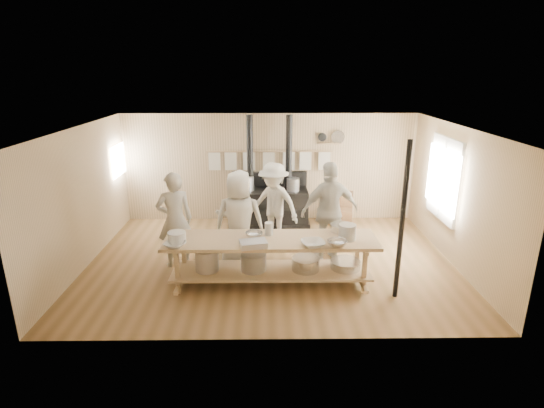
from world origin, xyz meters
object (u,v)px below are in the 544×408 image
Objects in this scene: cook_right at (330,211)px; cook_by_window at (274,204)px; cook_center at (240,220)px; chair at (344,216)px; cook_left at (234,215)px; prep_table at (270,256)px; stove at (269,203)px; roasting_pan at (253,244)px; cook_far_left at (175,220)px.

cook_right reaches higher than cook_by_window.
cook_center reaches higher than chair.
chair is (2.49, 1.43, -0.54)m from cook_left.
cook_center reaches higher than cook_by_window.
cook_right is 2.34× the size of chair.
prep_table is at bearing 131.97° from cook_center.
stove is 1.24m from cook_by_window.
roasting_pan is (-0.28, -3.35, 0.38)m from stove.
roasting_pan is (-0.28, -0.33, 0.38)m from prep_table.
stove is 1.80m from chair.
cook_far_left is 2.94m from cook_right.
cook_far_left is 4.17m from chair.
cook_right is (1.15, 1.06, 0.45)m from prep_table.
cook_center is at bearing -126.66° from chair.
cook_left is (-0.72, 1.44, 0.26)m from prep_table.
stove is at bearing -124.37° from cook_left.
prep_table is at bearing 50.00° from roasting_pan.
cook_by_window is at bearing 87.27° from prep_table.
prep_table is 2.05× the size of cook_by_window.
cook_far_left is at bearing 143.33° from roasting_pan.
roasting_pan reaches higher than prep_table.
cook_center is at bearing -0.20° from cook_right.
cook_right is 2.04m from chair.
cook_by_window is 2.12× the size of chair.
cook_right is 1.32m from cook_by_window.
stove is at bearing 89.96° from prep_table.
cook_left is 0.90m from cook_by_window.
roasting_pan is at bearing -130.00° from prep_table.
cook_center is 1.76m from cook_right.
stove is 1.76m from cook_left.
cook_left is 3.62× the size of roasting_pan.
cook_by_window is at bearing 80.43° from roasting_pan.
cook_center reaches higher than cook_far_left.
cook_left is 0.89× the size of cook_by_window.
cook_far_left is (-1.77, 0.78, 0.39)m from prep_table.
prep_table is 1.93× the size of cook_center.
roasting_pan is (1.49, -1.11, -0.01)m from cook_far_left.
roasting_pan is at bearing 31.89° from cook_right.
cook_center is (0.15, -0.74, 0.15)m from cook_left.
cook_far_left is 0.98× the size of cook_center.
cook_center is (-0.56, -2.32, 0.41)m from stove.
cook_far_left is 1.21m from cook_center.
cook_by_window is at bearing -48.01° from cook_right.
chair is 1.92× the size of roasting_pan.
cook_right reaches higher than cook_left.
stove reaches higher than prep_table.
stove is 2.43m from cook_center.
cook_by_window is (0.09, 1.83, 0.36)m from prep_table.
cook_far_left reaches higher than cook_by_window.
cook_left is 1.88× the size of chair.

